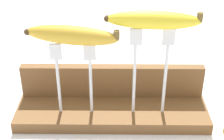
# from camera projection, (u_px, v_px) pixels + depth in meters

# --- Properties ---
(ground_plane) EXTENTS (3.00, 3.00, 0.00)m
(ground_plane) POSITION_uv_depth(u_px,v_px,m) (112.00, 117.00, 0.82)
(ground_plane) COLOR silver
(wooden_board) EXTENTS (0.44, 0.13, 0.03)m
(wooden_board) POSITION_uv_depth(u_px,v_px,m) (112.00, 112.00, 0.81)
(wooden_board) COLOR brown
(wooden_board) RESTS_ON ground
(board_backstop) EXTENTS (0.43, 0.02, 0.08)m
(board_backstop) POSITION_uv_depth(u_px,v_px,m) (112.00, 81.00, 0.83)
(board_backstop) COLOR brown
(board_backstop) RESTS_ON wooden_board
(fork_stand_left) EXTENTS (0.10, 0.01, 0.17)m
(fork_stand_left) POSITION_uv_depth(u_px,v_px,m) (74.00, 72.00, 0.74)
(fork_stand_left) COLOR silver
(fork_stand_left) RESTS_ON wooden_board
(fork_stand_right) EXTENTS (0.09, 0.01, 0.20)m
(fork_stand_right) POSITION_uv_depth(u_px,v_px,m) (151.00, 65.00, 0.73)
(fork_stand_right) COLOR silver
(fork_stand_right) RESTS_ON wooden_board
(banana_raised_left) EXTENTS (0.20, 0.08, 0.04)m
(banana_raised_left) POSITION_uv_depth(u_px,v_px,m) (71.00, 35.00, 0.70)
(banana_raised_left) COLOR gold
(banana_raised_left) RESTS_ON fork_stand_left
(banana_raised_right) EXTENTS (0.19, 0.05, 0.04)m
(banana_raised_right) POSITION_uv_depth(u_px,v_px,m) (153.00, 20.00, 0.68)
(banana_raised_right) COLOR yellow
(banana_raised_right) RESTS_ON fork_stand_right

